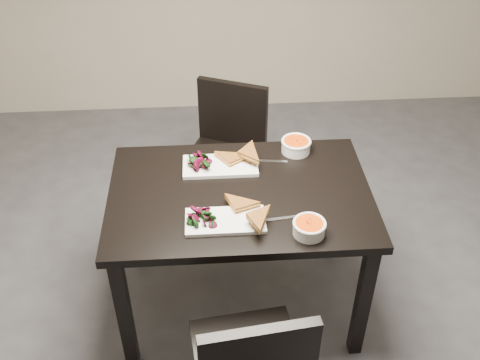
{
  "coord_description": "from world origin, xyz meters",
  "views": [
    {
      "loc": [
        -0.49,
        -1.56,
        2.37
      ],
      "look_at": [
        -0.35,
        0.43,
        0.82
      ],
      "focal_mm": 42.19,
      "sensor_mm": 36.0,
      "label": 1
    }
  ],
  "objects": [
    {
      "name": "sandwich_far",
      "position": [
        -0.37,
        0.61,
        0.8
      ],
      "size": [
        0.22,
        0.21,
        0.06
      ],
      "primitive_type": null,
      "rotation": [
        0.0,
        0.0,
        0.61
      ],
      "color": "#B06125",
      "rests_on": "plate_far"
    },
    {
      "name": "table",
      "position": [
        -0.35,
        0.43,
        0.65
      ],
      "size": [
        1.2,
        0.8,
        0.75
      ],
      "color": "black",
      "rests_on": "ground"
    },
    {
      "name": "sandwich_near",
      "position": [
        -0.36,
        0.24,
        0.79
      ],
      "size": [
        0.2,
        0.18,
        0.06
      ],
      "primitive_type": null,
      "rotation": [
        0.0,
        0.0,
        0.36
      ],
      "color": "#B06125",
      "rests_on": "plate_near"
    },
    {
      "name": "cutlery_near",
      "position": [
        -0.19,
        0.23,
        0.75
      ],
      "size": [
        0.18,
        0.04,
        0.0
      ],
      "primitive_type": "cube",
      "rotation": [
        0.0,
        0.0,
        0.12
      ],
      "color": "silver",
      "rests_on": "table"
    },
    {
      "name": "salad_far",
      "position": [
        -0.54,
        0.62,
        0.79
      ],
      "size": [
        0.11,
        0.1,
        0.05
      ],
      "primitive_type": null,
      "color": "black",
      "rests_on": "plate_far"
    },
    {
      "name": "salad_near",
      "position": [
        -0.53,
        0.23,
        0.79
      ],
      "size": [
        0.11,
        0.1,
        0.05
      ],
      "primitive_type": null,
      "color": "black",
      "rests_on": "plate_near"
    },
    {
      "name": "chair_far",
      "position": [
        -0.38,
        1.19,
        0.48
      ],
      "size": [
        0.55,
        0.55,
        0.85
      ],
      "rotation": [
        0.0,
        0.0,
        -0.4
      ],
      "color": "black",
      "rests_on": "ground"
    },
    {
      "name": "plate_far",
      "position": [
        -0.44,
        0.62,
        0.76
      ],
      "size": [
        0.36,
        0.18,
        0.02
      ],
      "primitive_type": "cube",
      "color": "white",
      "rests_on": "table"
    },
    {
      "name": "soup_bowl_near",
      "position": [
        -0.09,
        0.14,
        0.79
      ],
      "size": [
        0.14,
        0.14,
        0.06
      ],
      "color": "white",
      "rests_on": "table"
    },
    {
      "name": "cutlery_far",
      "position": [
        -0.2,
        0.66,
        0.75
      ],
      "size": [
        0.18,
        0.04,
        0.0
      ],
      "primitive_type": "cube",
      "rotation": [
        0.0,
        0.0,
        -0.13
      ],
      "color": "silver",
      "rests_on": "table"
    },
    {
      "name": "plate_near",
      "position": [
        -0.43,
        0.23,
        0.76
      ],
      "size": [
        0.34,
        0.17,
        0.02
      ],
      "primitive_type": "cube",
      "color": "white",
      "rests_on": "table"
    },
    {
      "name": "soup_bowl_far",
      "position": [
        -0.05,
        0.73,
        0.79
      ],
      "size": [
        0.15,
        0.15,
        0.07
      ],
      "color": "white",
      "rests_on": "table"
    }
  ]
}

